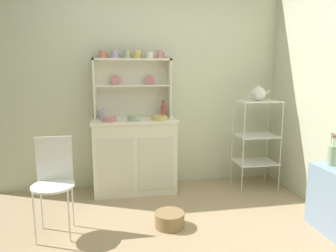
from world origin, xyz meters
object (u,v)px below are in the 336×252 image
object	(u,v)px
jam_bottle	(163,111)
floor_basket	(170,219)
cup_terracotta_0	(103,55)
porcelain_teapot	(258,94)
hutch_cabinet	(135,155)
utensil_jar	(102,114)
flower_vase	(332,154)
wire_chair	(54,176)
bakers_rack	(256,133)
hutch_shelf_unit	(132,84)
bowl_mixing_large	(109,119)

from	to	relation	value
jam_bottle	floor_basket	bearing A→B (deg)	-96.45
cup_terracotta_0	porcelain_teapot	bearing A→B (deg)	-8.15
hutch_cabinet	jam_bottle	xyz separation A→B (m)	(0.36, 0.09, 0.50)
hutch_cabinet	utensil_jar	distance (m)	0.60
utensil_jar	flower_vase	world-z (taller)	utensil_jar
wire_chair	floor_basket	distance (m)	1.10
wire_chair	bakers_rack	bearing A→B (deg)	-6.62
bakers_rack	porcelain_teapot	world-z (taller)	porcelain_teapot
wire_chair	cup_terracotta_0	bearing A→B (deg)	41.56
floor_basket	porcelain_teapot	size ratio (longest dim) A/B	1.07
cup_terracotta_0	utensil_jar	distance (m)	0.67
porcelain_teapot	hutch_shelf_unit	bearing A→B (deg)	168.46
hutch_cabinet	utensil_jar	size ratio (longest dim) A/B	3.97
bakers_rack	bowl_mixing_large	bearing A→B (deg)	178.05
hutch_shelf_unit	floor_basket	size ratio (longest dim) A/B	3.29
hutch_shelf_unit	cup_terracotta_0	size ratio (longest dim) A/B	9.27
jam_bottle	hutch_shelf_unit	bearing A→B (deg)	167.84
jam_bottle	utensil_jar	bearing A→B (deg)	-179.36
wire_chair	bowl_mixing_large	bearing A→B (deg)	33.52
bowl_mixing_large	bakers_rack	bearing A→B (deg)	-1.95
hutch_cabinet	bakers_rack	distance (m)	1.47
porcelain_teapot	flower_vase	xyz separation A→B (m)	(0.23, -1.02, -0.46)
hutch_cabinet	bakers_rack	xyz separation A→B (m)	(1.45, -0.13, 0.24)
utensil_jar	cup_terracotta_0	bearing A→B (deg)	60.34
hutch_shelf_unit	flower_vase	distance (m)	2.21
bowl_mixing_large	flower_vase	bearing A→B (deg)	-29.01
bakers_rack	hutch_shelf_unit	bearing A→B (deg)	168.48
hutch_shelf_unit	bowl_mixing_large	distance (m)	0.53
hutch_cabinet	jam_bottle	bearing A→B (deg)	13.65
bakers_rack	hutch_cabinet	bearing A→B (deg)	174.78
floor_basket	porcelain_teapot	bearing A→B (deg)	33.23
hutch_shelf_unit	bowl_mixing_large	world-z (taller)	hutch_shelf_unit
utensil_jar	porcelain_teapot	xyz separation A→B (m)	(1.80, -0.21, 0.23)
utensil_jar	porcelain_teapot	bearing A→B (deg)	-6.67
hutch_cabinet	wire_chair	xyz separation A→B (m)	(-0.76, -0.83, 0.08)
wire_chair	utensil_jar	xyz separation A→B (m)	(0.40, 0.91, 0.40)
cup_terracotta_0	flower_vase	size ratio (longest dim) A/B	0.31
hutch_shelf_unit	utensil_jar	distance (m)	0.50
hutch_cabinet	wire_chair	bearing A→B (deg)	-132.31
utensil_jar	hutch_shelf_unit	bearing A→B (deg)	13.36
jam_bottle	wire_chair	bearing A→B (deg)	-140.45
cup_terracotta_0	hutch_shelf_unit	bearing A→B (deg)	6.99
hutch_shelf_unit	bowl_mixing_large	bearing A→B (deg)	-139.91
cup_terracotta_0	flower_vase	xyz separation A→B (m)	(2.00, -1.28, -0.91)
bowl_mixing_large	flower_vase	world-z (taller)	bowl_mixing_large
bakers_rack	wire_chair	bearing A→B (deg)	-162.34
jam_bottle	utensil_jar	distance (m)	0.71
jam_bottle	flower_vase	bearing A→B (deg)	-43.35
jam_bottle	flower_vase	world-z (taller)	jam_bottle
bakers_rack	flower_vase	bearing A→B (deg)	-77.67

